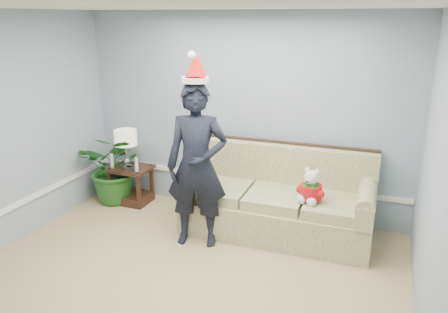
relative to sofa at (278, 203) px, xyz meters
name	(u,v)px	position (x,y,z in m)	size (l,w,h in m)	color
room_shell	(145,177)	(-0.66, -2.02, 0.97)	(4.54, 5.04, 2.74)	tan
wainscot_trim	(115,202)	(-1.83, -0.85, 0.07)	(4.49, 4.99, 0.06)	white
sofa	(278,203)	(0.00, 0.00, 0.00)	(2.31, 1.02, 1.08)	#556730
side_table	(132,189)	(-2.21, 0.10, -0.17)	(0.56, 0.47, 0.54)	#381C14
table_lamp	(126,139)	(-2.24, 0.06, 0.59)	(0.31, 0.31, 0.56)	silver
candle_pair	(124,163)	(-2.24, -0.01, 0.26)	(0.46, 0.05, 0.21)	silver
houseplant	(116,168)	(-2.43, 0.05, 0.14)	(0.94, 0.82, 1.05)	#1C551B
man	(197,166)	(-0.82, -0.63, 0.59)	(0.71, 0.47, 1.94)	black
santa_hat	(196,68)	(-0.82, -0.61, 1.70)	(0.37, 0.40, 0.35)	silver
teddy_bear	(311,190)	(0.44, -0.25, 0.33)	(0.31, 0.32, 0.42)	silver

